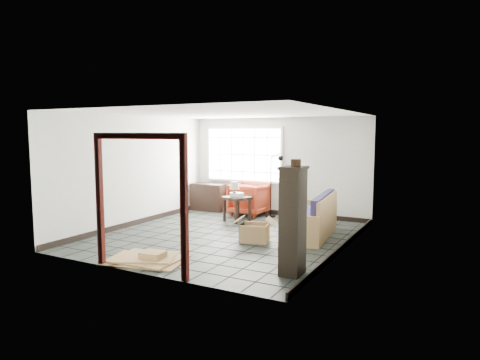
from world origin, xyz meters
The scene contains 15 objects.
ground centered at (0.00, 0.00, 0.00)m, with size 5.50×5.50×0.00m, color black.
room_shell centered at (0.00, 0.03, 1.68)m, with size 5.02×5.52×2.61m.
window_panel centered at (-1.00, 2.70, 1.60)m, with size 2.32×0.08×1.52m.
doorway_trim centered at (0.00, -2.70, 1.38)m, with size 1.80×0.08×2.20m.
futon_sofa centered at (1.64, 0.89, 0.33)m, with size 1.01×2.14×0.92m.
armchair centered at (-0.65, 2.40, 0.47)m, with size 0.91×0.85×0.93m, color maroon.
side_table centered at (-0.54, 1.48, 0.51)m, with size 0.72×0.72×0.62m.
table_lamp centered at (-0.58, 1.41, 0.88)m, with size 0.33×0.33×0.38m.
projector centered at (-0.54, 1.47, 0.67)m, with size 0.33×0.28×0.10m.
floor_lamp centered at (0.09, 2.40, 0.90)m, with size 0.52×0.34×1.69m.
console_shelf centered at (-1.98, 2.40, 0.38)m, with size 0.99×0.41×0.76m.
tall_shelf centered at (2.15, -1.67, 0.86)m, with size 0.36×0.46×1.69m.
pot centered at (2.20, -1.72, 1.75)m, with size 0.17×0.17×0.11m.
open_box centered at (0.73, -0.12, 0.18)m, with size 0.97×0.64×0.50m.
cardboard_pile centered at (-0.30, -2.21, 0.05)m, with size 1.52×1.24×0.19m.
Camera 1 is at (4.49, -7.75, 2.20)m, focal length 32.00 mm.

